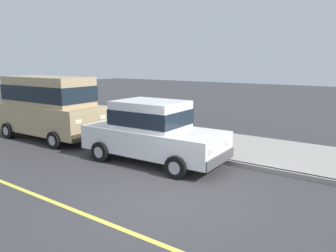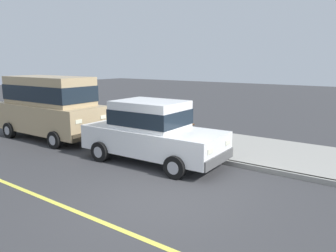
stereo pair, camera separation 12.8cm
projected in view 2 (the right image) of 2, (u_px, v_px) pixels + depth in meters
ground_plane at (162, 198)px, 7.51m from camera, size 80.00×80.00×0.00m
curb at (224, 162)px, 10.04m from camera, size 0.16×64.00×0.14m
sidewalk at (247, 149)px, 11.47m from camera, size 3.60×64.00×0.14m
lane_centre_line at (112, 226)px, 6.24m from camera, size 0.12×57.60×0.01m
car_white_sedan at (152, 131)px, 10.11m from camera, size 2.15×4.66×1.92m
car_tan_van at (50, 105)px, 13.15m from camera, size 2.21×4.94×2.52m
dog_brown at (186, 126)px, 13.83m from camera, size 0.39×0.71×0.49m
fire_hydrant at (204, 141)px, 10.89m from camera, size 0.34×0.24×0.72m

